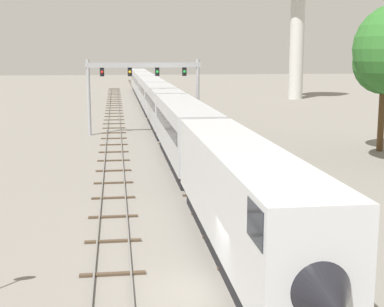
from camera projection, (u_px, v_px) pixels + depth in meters
name	position (u px, v px, depth m)	size (l,w,h in m)	color
ground_plane	(208.00, 291.00, 20.96)	(400.00, 400.00, 0.00)	gray
track_main	(154.00, 114.00, 79.74)	(2.60, 200.00, 0.16)	slate
track_near	(114.00, 135.00, 59.51)	(2.60, 160.00, 0.16)	slate
passenger_train	(156.00, 99.00, 74.43)	(3.04, 122.66, 4.80)	silver
signal_gantry	(144.00, 80.00, 59.82)	(12.10, 0.49, 7.90)	#999BA0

